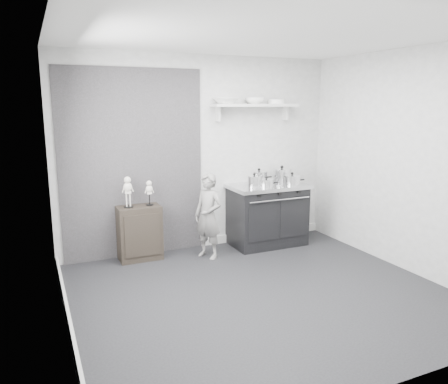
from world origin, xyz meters
The scene contains 16 objects.
ground centered at (0.00, 0.00, 0.00)m, with size 4.00×4.00×0.00m, color black.
room_shell centered at (-0.09, 0.15, 1.64)m, with size 4.02×3.62×2.71m.
wall_shelf centered at (0.80, 1.68, 2.01)m, with size 1.30×0.26×0.24m.
stove centered at (0.92, 1.48, 0.45)m, with size 1.12×0.70×0.90m.
side_cabinet centered at (-0.94, 1.61, 0.36)m, with size 0.56×0.32×0.72m, color black.
child centered at (-0.08, 1.30, 0.57)m, with size 0.42×0.27×1.15m, color gray.
pot_front_left centered at (0.64, 1.37, 0.98)m, with size 0.30×0.21×0.20m.
pot_back_left centered at (0.84, 1.61, 0.99)m, with size 0.33×0.25×0.22m.
pot_back_right centered at (1.22, 1.59, 1.00)m, with size 0.36×0.27×0.24m.
pot_front_right centered at (1.21, 1.29, 0.97)m, with size 0.33×0.24×0.19m.
pot_front_center centered at (0.80, 1.31, 0.95)m, with size 0.29×0.21×0.15m.
skeleton_full centered at (-1.07, 1.61, 0.96)m, with size 0.13×0.08×0.47m, color silver, non-canonical shape.
skeleton_torso centered at (-0.79, 1.61, 0.91)m, with size 0.11×0.07×0.38m, color silver, non-canonical shape.
bowl_large centered at (0.34, 1.67, 2.08)m, with size 0.33×0.33×0.08m, color white.
bowl_small centered at (0.79, 1.67, 2.08)m, with size 0.27×0.27×0.08m, color white.
plate_stack centered at (1.15, 1.67, 2.07)m, with size 0.24×0.24×0.06m, color white.
Camera 1 is at (-2.19, -3.92, 2.05)m, focal length 35.00 mm.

